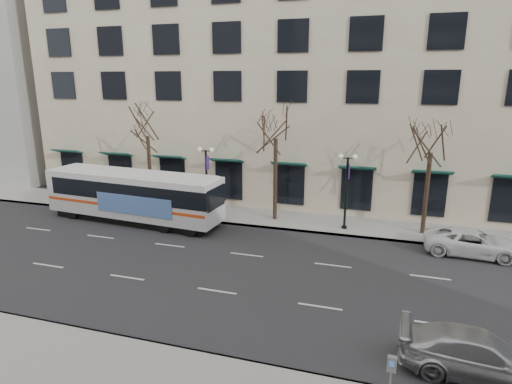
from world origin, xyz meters
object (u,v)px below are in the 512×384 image
at_px(tree_far_mid, 276,125).
at_px(lamp_post_left, 207,178).
at_px(lamp_post_right, 346,188).
at_px(city_bus, 134,195).
at_px(white_pickup, 473,243).
at_px(tree_far_right, 432,137).
at_px(silver_car, 480,355).
at_px(pay_station, 391,367).
at_px(tree_far_left, 147,123).

bearing_deg(tree_far_mid, lamp_post_left, -173.15).
bearing_deg(tree_far_mid, lamp_post_right, -6.83).
xyz_separation_m(city_bus, white_pickup, (22.08, 0.41, -1.21)).
height_order(tree_far_mid, lamp_post_right, tree_far_mid).
height_order(tree_far_right, city_bus, tree_far_right).
height_order(tree_far_mid, silver_car, tree_far_mid).
distance_m(lamp_post_right, pay_station, 15.89).
relative_size(tree_far_left, tree_far_right, 1.03).
distance_m(tree_far_left, lamp_post_left, 6.29).
height_order(lamp_post_left, pay_station, lamp_post_left).
bearing_deg(tree_far_right, lamp_post_right, -173.15).
xyz_separation_m(tree_far_right, silver_car, (0.92, -14.05, -5.64)).
bearing_deg(lamp_post_left, lamp_post_right, 0.00).
relative_size(tree_far_left, city_bus, 0.62).
bearing_deg(tree_far_left, city_bus, -81.44).
bearing_deg(lamp_post_left, tree_far_left, 173.17).
bearing_deg(tree_far_right, pay_station, -97.11).
relative_size(lamp_post_right, white_pickup, 0.98).
bearing_deg(silver_car, tree_far_left, 58.17).
bearing_deg(silver_car, lamp_post_left, 51.85).
bearing_deg(tree_far_right, tree_far_mid, 180.00).
height_order(tree_far_left, lamp_post_right, tree_far_left).
distance_m(lamp_post_left, silver_car, 20.95).
relative_size(tree_far_mid, silver_car, 1.60).
distance_m(tree_far_left, lamp_post_right, 15.48).
bearing_deg(lamp_post_right, silver_car, -66.25).
relative_size(tree_far_mid, pay_station, 6.34).
height_order(tree_far_right, silver_car, tree_far_right).
bearing_deg(city_bus, white_pickup, 5.78).
xyz_separation_m(tree_far_left, white_pickup, (22.53, -2.60, -5.96)).
relative_size(silver_car, pay_station, 3.97).
relative_size(city_bus, pay_station, 9.94).
distance_m(tree_far_left, pay_station, 24.78).
height_order(lamp_post_left, lamp_post_right, same).
relative_size(tree_far_left, lamp_post_left, 1.60).
height_order(tree_far_left, tree_far_right, tree_far_left).
height_order(lamp_post_left, city_bus, lamp_post_left).
height_order(lamp_post_right, pay_station, lamp_post_right).
xyz_separation_m(tree_far_left, tree_far_mid, (10.00, 0.00, 0.21)).
bearing_deg(lamp_post_right, lamp_post_left, 180.00).
distance_m(tree_far_right, white_pickup, 6.74).
bearing_deg(lamp_post_left, pay_station, -50.05).
distance_m(white_pickup, pay_station, 14.25).
relative_size(tree_far_right, silver_car, 1.50).
xyz_separation_m(tree_far_mid, lamp_post_left, (-4.99, -0.60, -3.96)).
distance_m(tree_far_mid, tree_far_right, 10.01).
height_order(tree_far_left, tree_far_mid, tree_far_mid).
bearing_deg(tree_far_mid, tree_far_right, -0.00).
height_order(lamp_post_right, city_bus, lamp_post_right).
xyz_separation_m(silver_car, white_pickup, (1.61, 11.45, -0.04)).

